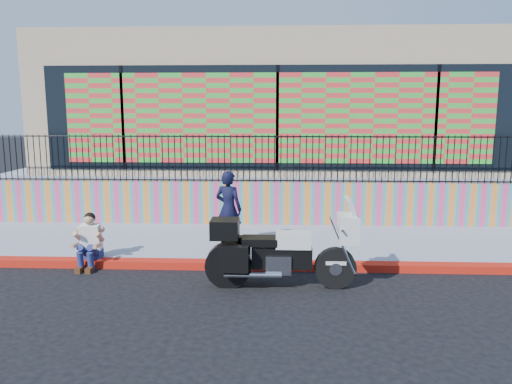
{
  "coord_description": "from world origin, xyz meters",
  "views": [
    {
      "loc": [
        0.03,
        -9.39,
        3.11
      ],
      "look_at": [
        -0.44,
        1.2,
        1.33
      ],
      "focal_mm": 35.0,
      "sensor_mm": 36.0,
      "label": 1
    }
  ],
  "objects": [
    {
      "name": "police_motorcycle",
      "position": [
        0.06,
        -0.99,
        0.68
      ],
      "size": [
        2.6,
        0.86,
        1.62
      ],
      "color": "black",
      "rests_on": "ground"
    },
    {
      "name": "seated_man",
      "position": [
        -3.67,
        -0.09,
        0.45
      ],
      "size": [
        0.54,
        0.71,
        1.06
      ],
      "color": "navy",
      "rests_on": "ground"
    },
    {
      "name": "elevated_platform",
      "position": [
        0.0,
        8.35,
        0.62
      ],
      "size": [
        16.0,
        10.0,
        1.25
      ],
      "primitive_type": "cube",
      "color": "#929AB0",
      "rests_on": "ground"
    },
    {
      "name": "red_curb",
      "position": [
        0.0,
        0.0,
        0.07
      ],
      "size": [
        16.0,
        0.3,
        0.15
      ],
      "primitive_type": "cube",
      "color": "red",
      "rests_on": "ground"
    },
    {
      "name": "storefront_building",
      "position": [
        0.0,
        8.13,
        3.25
      ],
      "size": [
        14.0,
        8.06,
        4.0
      ],
      "color": "tan",
      "rests_on": "elevated_platform"
    },
    {
      "name": "metal_fence",
      "position": [
        0.0,
        3.25,
        1.85
      ],
      "size": [
        15.8,
        0.04,
        1.2
      ],
      "primitive_type": null,
      "color": "black",
      "rests_on": "mural_wall"
    },
    {
      "name": "sidewalk",
      "position": [
        0.0,
        1.65,
        0.07
      ],
      "size": [
        16.0,
        3.0,
        0.15
      ],
      "primitive_type": "cube",
      "color": "#929AB0",
      "rests_on": "ground"
    },
    {
      "name": "mural_wall",
      "position": [
        0.0,
        3.25,
        0.7
      ],
      "size": [
        16.0,
        0.2,
        1.1
      ],
      "primitive_type": "cube",
      "color": "#ED3E78",
      "rests_on": "sidewalk"
    },
    {
      "name": "police_officer",
      "position": [
        -1.03,
        1.08,
        0.98
      ],
      "size": [
        0.71,
        0.59,
        1.65
      ],
      "primitive_type": "imported",
      "rotation": [
        0.0,
        0.0,
        2.76
      ],
      "color": "black",
      "rests_on": "sidewalk"
    },
    {
      "name": "ground",
      "position": [
        0.0,
        0.0,
        0.0
      ],
      "size": [
        90.0,
        90.0,
        0.0
      ],
      "primitive_type": "plane",
      "color": "black",
      "rests_on": "ground"
    }
  ]
}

